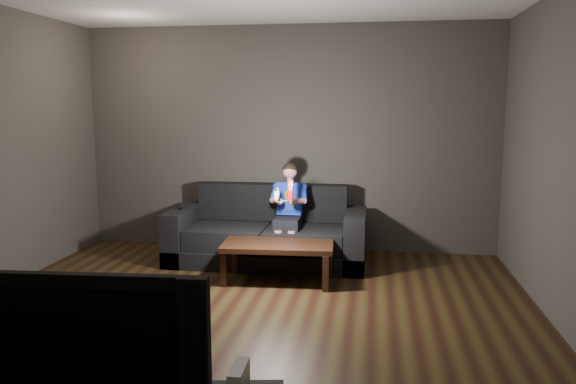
# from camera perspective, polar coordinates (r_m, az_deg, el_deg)

# --- Properties ---
(floor) EXTENTS (5.00, 5.00, 0.00)m
(floor) POSITION_cam_1_polar(r_m,az_deg,el_deg) (4.69, -4.83, -13.23)
(floor) COLOR black
(floor) RESTS_ON ground
(back_wall) EXTENTS (5.00, 0.04, 2.70)m
(back_wall) POSITION_cam_1_polar(r_m,az_deg,el_deg) (6.81, -0.03, 5.41)
(back_wall) COLOR #3E3A36
(back_wall) RESTS_ON ground
(front_wall) EXTENTS (5.00, 0.04, 2.70)m
(front_wall) POSITION_cam_1_polar(r_m,az_deg,el_deg) (2.05, -21.96, -3.34)
(front_wall) COLOR #3E3A36
(front_wall) RESTS_ON ground
(sofa) EXTENTS (2.18, 0.94, 0.84)m
(sofa) POSITION_cam_1_polar(r_m,az_deg,el_deg) (6.35, -2.07, -4.66)
(sofa) COLOR black
(sofa) RESTS_ON floor
(child) EXTENTS (0.41, 0.50, 1.00)m
(child) POSITION_cam_1_polar(r_m,az_deg,el_deg) (6.16, 0.07, -1.18)
(child) COLOR black
(child) RESTS_ON sofa
(wii_remote_red) EXTENTS (0.05, 0.08, 0.21)m
(wii_remote_red) POSITION_cam_1_polar(r_m,az_deg,el_deg) (5.74, 0.24, 0.16)
(wii_remote_red) COLOR red
(wii_remote_red) RESTS_ON child
(nunchuk_white) EXTENTS (0.08, 0.10, 0.16)m
(nunchuk_white) POSITION_cam_1_polar(r_m,az_deg,el_deg) (5.78, -1.17, -0.25)
(nunchuk_white) COLOR silver
(nunchuk_white) RESTS_ON child
(wii_remote_black) EXTENTS (0.07, 0.14, 0.03)m
(wii_remote_black) POSITION_cam_1_polar(r_m,az_deg,el_deg) (6.46, -10.81, -1.56)
(wii_remote_black) COLOR black
(wii_remote_black) RESTS_ON sofa
(coffee_table) EXTENTS (1.13, 0.61, 0.40)m
(coffee_table) POSITION_cam_1_polar(r_m,az_deg,el_deg) (5.61, -1.03, -5.74)
(coffee_table) COLOR black
(coffee_table) RESTS_ON floor
(tv) EXTENTS (1.03, 0.20, 0.59)m
(tv) POSITION_cam_1_polar(r_m,az_deg,el_deg) (2.41, -19.70, -13.84)
(tv) COLOR black
(tv) RESTS_ON media_console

